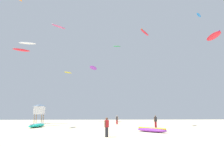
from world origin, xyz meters
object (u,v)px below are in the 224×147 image
object	(u,v)px
lifeguard_tower	(39,109)
kite_aloft_9	(68,72)
kite_aloft_3	(59,27)
person_left	(156,120)
person_foreground	(107,125)
kite_aloft_2	(21,50)
kite_grounded_near	(37,125)
kite_aloft_6	(28,43)
kite_aloft_4	(199,15)
person_midground	(117,119)
kite_grounded_mid	(152,130)
kite_aloft_7	(145,32)
kite_aloft_1	(213,36)
kite_aloft_5	(93,68)
kite_aloft_8	(117,46)

from	to	relation	value
lifeguard_tower	kite_aloft_9	distance (m)	15.86
lifeguard_tower	kite_aloft_3	world-z (taller)	kite_aloft_3
kite_aloft_3	person_left	bearing A→B (deg)	-51.31
person_foreground	kite_aloft_2	world-z (taller)	kite_aloft_2
kite_grounded_near	kite_aloft_6	world-z (taller)	kite_aloft_6
lifeguard_tower	kite_aloft_4	xyz separation A→B (m)	(35.74, -4.06, 21.42)
person_foreground	person_midground	xyz separation A→B (m)	(3.04, 22.18, 0.03)
kite_grounded_near	kite_grounded_mid	world-z (taller)	kite_grounded_near
kite_aloft_7	kite_aloft_9	size ratio (longest dim) A/B	1.42
person_left	kite_aloft_7	xyz separation A→B (m)	(0.08, 4.99, 15.89)
kite_aloft_2	kite_aloft_4	size ratio (longest dim) A/B	1.27
lifeguard_tower	kite_aloft_7	bearing A→B (deg)	-26.81
person_midground	lifeguard_tower	world-z (taller)	lifeguard_tower
kite_aloft_7	kite_aloft_2	bearing A→B (deg)	174.68
kite_grounded_near	kite_aloft_7	world-z (taller)	kite_aloft_7
person_foreground	kite_aloft_9	distance (m)	41.85
kite_grounded_mid	kite_aloft_3	size ratio (longest dim) A/B	0.92
kite_grounded_near	kite_aloft_3	distance (m)	35.03
kite_aloft_2	kite_aloft_6	xyz separation A→B (m)	(-1.84, 7.94, 4.17)
kite_aloft_3	kite_aloft_6	world-z (taller)	kite_aloft_3
kite_aloft_1	kite_aloft_6	bearing A→B (deg)	158.30
kite_aloft_7	person_foreground	bearing A→B (deg)	-114.78
kite_grounded_mid	person_foreground	bearing A→B (deg)	-138.67
kite_aloft_5	kite_aloft_9	distance (m)	8.13
person_midground	kite_grounded_mid	size ratio (longest dim) A/B	0.45
kite_aloft_8	kite_grounded_near	bearing A→B (deg)	-120.42
kite_grounded_near	kite_aloft_4	world-z (taller)	kite_aloft_4
kite_aloft_4	kite_aloft_5	xyz separation A→B (m)	(-24.40, 11.55, -10.32)
person_midground	kite_aloft_3	world-z (taller)	kite_aloft_3
kite_grounded_mid	kite_aloft_1	distance (m)	21.60
kite_grounded_mid	lifeguard_tower	distance (m)	29.78
person_foreground	kite_aloft_3	size ratio (longest dim) A/B	0.40
kite_aloft_1	kite_aloft_9	bearing A→B (deg)	137.06
person_midground	kite_aloft_6	bearing A→B (deg)	109.35
kite_aloft_8	kite_aloft_4	bearing A→B (deg)	-39.64
kite_aloft_3	lifeguard_tower	bearing A→B (deg)	-97.44
person_left	kite_grounded_near	xyz separation A→B (m)	(-17.48, 1.81, -0.73)
kite_aloft_2	kite_aloft_8	world-z (taller)	kite_aloft_8
kite_aloft_3	kite_aloft_4	size ratio (longest dim) A/B	1.72
kite_grounded_near	kite_aloft_9	xyz separation A→B (m)	(0.48, 25.05, 13.26)
person_midground	kite_grounded_mid	xyz separation A→B (m)	(2.07, -17.68, -0.76)
kite_aloft_6	kite_aloft_8	size ratio (longest dim) A/B	1.70
person_foreground	kite_aloft_4	xyz separation A→B (m)	(22.37, 23.61, 23.52)
kite_grounded_near	kite_aloft_6	distance (m)	23.11
kite_aloft_8	kite_aloft_6	bearing A→B (deg)	-152.45
kite_aloft_6	kite_aloft_8	xyz separation A→B (m)	(21.56, 11.25, 3.72)
lifeguard_tower	kite_grounded_mid	bearing A→B (deg)	-51.41
kite_aloft_1	kite_aloft_9	size ratio (longest dim) A/B	1.77
kite_grounded_mid	kite_aloft_9	size ratio (longest dim) A/B	1.60
kite_grounded_near	kite_aloft_9	distance (m)	28.35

